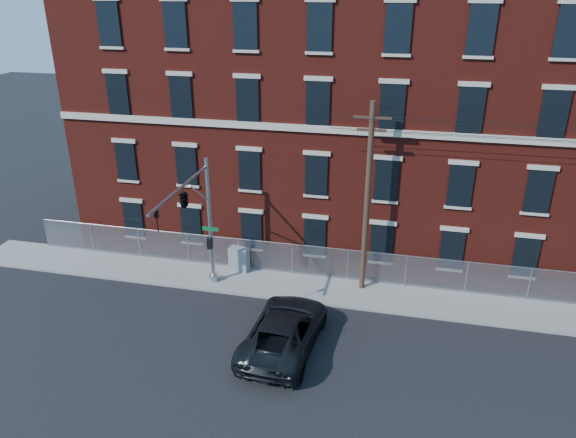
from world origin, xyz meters
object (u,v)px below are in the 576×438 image
at_px(traffic_signal_mast, 191,208).
at_px(utility_cabinet, 239,259).
at_px(utility_pole_near, 367,197).
at_px(pickup_truck, 284,330).

xyz_separation_m(traffic_signal_mast, utility_cabinet, (1.01, 3.82, -4.58)).
bearing_deg(utility_pole_near, traffic_signal_mast, -156.86).
relative_size(pickup_truck, utility_cabinet, 4.55).
bearing_deg(utility_cabinet, traffic_signal_mast, -96.09).
bearing_deg(pickup_truck, utility_pole_near, -112.98).
relative_size(traffic_signal_mast, pickup_truck, 1.11).
bearing_deg(pickup_truck, traffic_signal_mast, -21.03).
bearing_deg(utility_pole_near, pickup_truck, -116.88).
relative_size(utility_pole_near, pickup_truck, 1.59).
xyz_separation_m(pickup_truck, utility_cabinet, (-4.06, 6.18, -0.06)).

